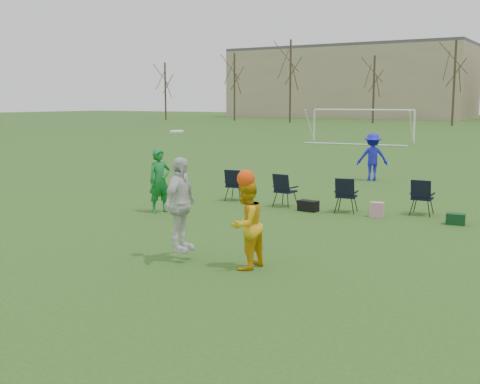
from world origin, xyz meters
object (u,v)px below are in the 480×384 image
Objects in this scene: center_contest at (212,213)px; goal_left at (363,116)px; fielder_blue at (372,157)px; fielder_green_near at (160,181)px.

center_contest is 33.84m from goal_left.
center_contest reaches higher than goal_left.
fielder_blue is 0.73× the size of center_contest.
fielder_blue is 0.25× the size of goal_left.
fielder_blue is at bearing -74.17° from goal_left.
fielder_green_near is at bearing -85.96° from goal_left.
fielder_green_near is at bearing 45.26° from fielder_blue.
fielder_blue is 20.83m from goal_left.
fielder_green_near is 0.96× the size of fielder_blue.
fielder_blue is at bearing 10.43° from fielder_green_near.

